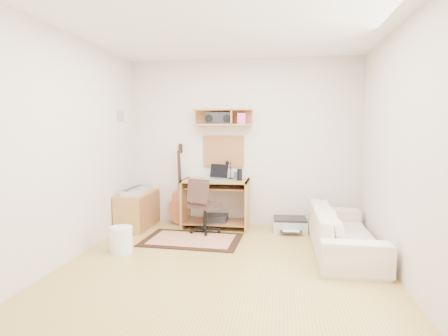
# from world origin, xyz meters

# --- Properties ---
(floor) EXTENTS (3.60, 4.00, 0.01)m
(floor) POSITION_xyz_m (0.00, 0.00, -0.01)
(floor) COLOR tan
(floor) RESTS_ON ground
(ceiling) EXTENTS (3.60, 4.00, 0.01)m
(ceiling) POSITION_xyz_m (0.00, 0.00, 2.60)
(ceiling) COLOR white
(ceiling) RESTS_ON ground
(back_wall) EXTENTS (3.60, 0.01, 2.60)m
(back_wall) POSITION_xyz_m (0.00, 2.00, 1.30)
(back_wall) COLOR beige
(back_wall) RESTS_ON ground
(left_wall) EXTENTS (0.01, 4.00, 2.60)m
(left_wall) POSITION_xyz_m (-1.80, 0.00, 1.30)
(left_wall) COLOR beige
(left_wall) RESTS_ON ground
(right_wall) EXTENTS (0.01, 4.00, 2.60)m
(right_wall) POSITION_xyz_m (1.80, 0.00, 1.30)
(right_wall) COLOR beige
(right_wall) RESTS_ON ground
(wall_shelf) EXTENTS (0.90, 0.25, 0.26)m
(wall_shelf) POSITION_xyz_m (-0.30, 1.88, 1.70)
(wall_shelf) COLOR #B27D3F
(wall_shelf) RESTS_ON back_wall
(cork_board) EXTENTS (0.64, 0.03, 0.49)m
(cork_board) POSITION_xyz_m (-0.30, 1.98, 1.17)
(cork_board) COLOR tan
(cork_board) RESTS_ON back_wall
(wall_photo) EXTENTS (0.02, 0.20, 0.15)m
(wall_photo) POSITION_xyz_m (-1.79, 1.50, 1.72)
(wall_photo) COLOR #4C8CBF
(wall_photo) RESTS_ON left_wall
(desk) EXTENTS (1.00, 0.55, 0.75)m
(desk) POSITION_xyz_m (-0.38, 1.73, 0.38)
(desk) COLOR #B27D3F
(desk) RESTS_ON floor
(laptop) EXTENTS (0.40, 0.40, 0.23)m
(laptop) POSITION_xyz_m (-0.38, 1.71, 0.87)
(laptop) COLOR silver
(laptop) RESTS_ON desk
(speaker) EXTENTS (0.08, 0.08, 0.18)m
(speaker) POSITION_xyz_m (-0.01, 1.68, 0.84)
(speaker) COLOR black
(speaker) RESTS_ON desk
(desk_lamp) EXTENTS (0.09, 0.09, 0.28)m
(desk_lamp) POSITION_xyz_m (-0.17, 1.87, 0.89)
(desk_lamp) COLOR black
(desk_lamp) RESTS_ON desk
(pencil_cup) EXTENTS (0.08, 0.08, 0.11)m
(pencil_cup) POSITION_xyz_m (-0.08, 1.83, 0.81)
(pencil_cup) COLOR #33529B
(pencil_cup) RESTS_ON desk
(boombox) EXTENTS (0.37, 0.17, 0.19)m
(boombox) POSITION_xyz_m (-0.36, 1.87, 1.68)
(boombox) COLOR black
(boombox) RESTS_ON wall_shelf
(rug) EXTENTS (1.35, 0.93, 0.02)m
(rug) POSITION_xyz_m (-0.59, 1.01, 0.01)
(rug) COLOR beige
(rug) RESTS_ON floor
(task_chair) EXTENTS (0.54, 0.54, 0.82)m
(task_chair) POSITION_xyz_m (-0.49, 1.40, 0.41)
(task_chair) COLOR #382521
(task_chair) RESTS_ON floor
(cabinet) EXTENTS (0.40, 0.90, 0.55)m
(cabinet) POSITION_xyz_m (-1.58, 1.55, 0.28)
(cabinet) COLOR #B27D3F
(cabinet) RESTS_ON floor
(music_keyboard) EXTENTS (0.23, 0.74, 0.06)m
(music_keyboard) POSITION_xyz_m (-1.58, 1.55, 0.58)
(music_keyboard) COLOR #B2B5BA
(music_keyboard) RESTS_ON cabinet
(guitar) EXTENTS (0.36, 0.25, 1.29)m
(guitar) POSITION_xyz_m (-1.00, 1.86, 0.65)
(guitar) COLOR #AE5D35
(guitar) RESTS_ON floor
(waste_basket) EXTENTS (0.35, 0.35, 0.32)m
(waste_basket) POSITION_xyz_m (-1.33, 0.37, 0.16)
(waste_basket) COLOR white
(waste_basket) RESTS_ON floor
(printer) EXTENTS (0.52, 0.41, 0.19)m
(printer) POSITION_xyz_m (0.75, 1.70, 0.08)
(printer) COLOR #A5A8AA
(printer) RESTS_ON floor
(sofa) EXTENTS (0.54, 1.84, 0.72)m
(sofa) POSITION_xyz_m (1.38, 0.81, 0.36)
(sofa) COLOR beige
(sofa) RESTS_ON floor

